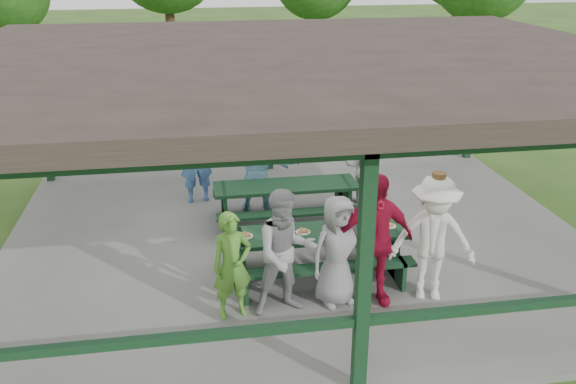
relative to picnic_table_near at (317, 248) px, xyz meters
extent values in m
plane|color=#2A4A17|center=(-0.06, 1.20, -0.58)|extent=(90.00, 90.00, 0.00)
cube|color=slate|center=(-0.06, 1.20, -0.53)|extent=(10.00, 8.00, 0.10)
cube|color=black|center=(-0.06, -2.60, 1.02)|extent=(0.15, 0.15, 3.00)
cube|color=black|center=(-4.86, 5.00, 1.02)|extent=(0.15, 0.15, 3.00)
cube|color=black|center=(-0.06, 5.00, 1.02)|extent=(0.15, 0.15, 3.00)
cube|color=black|center=(4.74, 5.00, 1.02)|extent=(0.15, 0.15, 3.00)
cube|color=black|center=(-2.46, -2.60, 0.42)|extent=(4.65, 0.10, 0.10)
cube|color=black|center=(2.34, -2.60, 0.42)|extent=(4.65, 0.10, 0.10)
cube|color=black|center=(-2.46, 5.00, 0.42)|extent=(4.65, 0.10, 0.10)
cube|color=black|center=(2.34, 5.00, 0.42)|extent=(4.65, 0.10, 0.10)
cube|color=black|center=(-0.06, -2.60, 2.42)|extent=(9.80, 0.15, 0.20)
cube|color=black|center=(-0.06, 5.00, 2.42)|extent=(9.80, 0.15, 0.20)
cube|color=#2C231F|center=(-0.06, 1.20, 2.64)|extent=(10.60, 8.60, 0.24)
cube|color=black|center=(0.00, 0.00, 0.24)|extent=(2.67, 0.75, 0.06)
cube|color=black|center=(0.00, -0.56, -0.05)|extent=(2.67, 0.28, 0.05)
cube|color=black|center=(0.00, 0.55, -0.05)|extent=(2.67, 0.28, 0.05)
cube|color=black|center=(-1.16, 0.00, -0.10)|extent=(0.06, 0.70, 0.75)
cube|color=black|center=(1.16, 0.00, -0.10)|extent=(0.06, 0.70, 0.75)
cube|color=black|center=(-1.16, 0.00, -0.25)|extent=(0.06, 1.39, 0.45)
cube|color=black|center=(1.16, 0.00, -0.25)|extent=(0.06, 1.39, 0.45)
cube|color=black|center=(-0.16, 2.00, 0.24)|extent=(2.58, 0.75, 0.06)
cube|color=black|center=(-0.16, 1.44, -0.05)|extent=(2.58, 0.28, 0.05)
cube|color=black|center=(-0.16, 2.55, -0.05)|extent=(2.58, 0.28, 0.05)
cube|color=black|center=(-1.28, 2.00, -0.10)|extent=(0.06, 0.70, 0.75)
cube|color=black|center=(0.95, 2.00, -0.10)|extent=(0.06, 0.70, 0.75)
cube|color=black|center=(-1.28, 2.00, -0.25)|extent=(0.06, 1.39, 0.45)
cube|color=black|center=(0.95, 2.00, -0.25)|extent=(0.06, 1.39, 0.45)
cylinder|color=white|center=(-1.09, 0.00, 0.28)|extent=(0.22, 0.22, 0.01)
torus|color=#AA6C3C|center=(-1.13, -0.02, 0.30)|extent=(0.10, 0.10, 0.03)
torus|color=#AA6C3C|center=(-1.05, -0.02, 0.30)|extent=(0.10, 0.10, 0.03)
torus|color=#AA6C3C|center=(-1.09, 0.04, 0.30)|extent=(0.10, 0.10, 0.03)
cylinder|color=white|center=(-0.22, 0.00, 0.28)|extent=(0.22, 0.22, 0.01)
torus|color=#AA6C3C|center=(-0.26, -0.02, 0.30)|extent=(0.10, 0.10, 0.03)
torus|color=#AA6C3C|center=(-0.18, -0.02, 0.30)|extent=(0.10, 0.10, 0.03)
torus|color=#AA6C3C|center=(-0.22, 0.04, 0.30)|extent=(0.10, 0.10, 0.03)
cylinder|color=white|center=(0.35, 0.00, 0.28)|extent=(0.22, 0.22, 0.01)
torus|color=#AA6C3C|center=(0.31, -0.02, 0.30)|extent=(0.10, 0.10, 0.03)
torus|color=#AA6C3C|center=(0.39, -0.02, 0.30)|extent=(0.10, 0.10, 0.03)
torus|color=#AA6C3C|center=(0.35, 0.04, 0.30)|extent=(0.10, 0.10, 0.03)
cylinder|color=white|center=(1.11, 0.00, 0.28)|extent=(0.22, 0.22, 0.01)
torus|color=#AA6C3C|center=(1.07, -0.02, 0.30)|extent=(0.10, 0.10, 0.03)
torus|color=#AA6C3C|center=(1.15, -0.02, 0.30)|extent=(0.10, 0.10, 0.03)
torus|color=#AA6C3C|center=(1.11, 0.04, 0.30)|extent=(0.10, 0.10, 0.03)
cylinder|color=#381E0F|center=(-0.48, -0.18, 0.32)|extent=(0.06, 0.06, 0.10)
cylinder|color=#381E0F|center=(-0.39, -0.18, 0.32)|extent=(0.06, 0.06, 0.10)
cylinder|color=#381E0F|center=(0.22, -0.18, 0.32)|extent=(0.06, 0.06, 0.10)
cylinder|color=#381E0F|center=(0.22, -0.18, 0.32)|extent=(0.06, 0.06, 0.10)
cylinder|color=#381E0F|center=(0.96, -0.18, 0.32)|extent=(0.06, 0.06, 0.10)
cone|color=white|center=(-0.52, 0.20, 0.32)|extent=(0.09, 0.09, 0.10)
cone|color=white|center=(0.24, 0.20, 0.32)|extent=(0.09, 0.09, 0.10)
cone|color=white|center=(0.67, 0.20, 0.32)|extent=(0.09, 0.09, 0.10)
cone|color=white|center=(0.90, 0.20, 0.32)|extent=(0.09, 0.09, 0.10)
imported|color=#4F8D2C|center=(-1.36, -0.86, 0.28)|extent=(0.62, 0.48, 1.52)
imported|color=gray|center=(-0.63, -0.89, 0.42)|extent=(0.96, 0.80, 1.80)
imported|color=gray|center=(0.11, -0.77, 0.33)|extent=(0.90, 0.70, 1.61)
imported|color=maroon|center=(0.60, -0.84, 0.50)|extent=(1.17, 0.55, 1.94)
imported|color=silver|center=(1.46, -0.86, 0.45)|extent=(1.35, 1.00, 1.86)
cylinder|color=brown|center=(1.46, -0.86, 1.32)|extent=(0.40, 0.40, 0.02)
cylinder|color=brown|center=(1.46, -0.86, 1.38)|extent=(0.24, 0.24, 0.11)
imported|color=#9AD5EE|center=(-0.61, 2.71, 0.38)|extent=(1.67, 0.94, 1.72)
imported|color=#436BAF|center=(-1.74, 3.29, 0.41)|extent=(0.70, 0.52, 1.77)
imported|color=gray|center=(1.48, 2.76, 0.26)|extent=(0.84, 0.74, 1.47)
imported|color=silver|center=(3.84, 10.79, 0.13)|extent=(5.14, 2.48, 1.41)
cube|color=navy|center=(-2.34, 8.59, 0.28)|extent=(3.31, 2.36, 0.13)
cube|color=navy|center=(-2.57, 7.88, 0.54)|extent=(2.86, 1.00, 0.43)
cube|color=navy|center=(-2.11, 9.30, 0.54)|extent=(2.86, 1.00, 0.43)
cube|color=navy|center=(-3.76, 9.06, 0.54)|extent=(0.53, 1.44, 0.43)
cube|color=navy|center=(-0.92, 8.12, 0.54)|extent=(0.53, 1.44, 0.43)
cylinder|color=black|center=(-3.50, 8.13, -0.17)|extent=(0.83, 0.44, 0.81)
cylinder|color=yellow|center=(-3.50, 8.13, -0.17)|extent=(0.36, 0.32, 0.30)
cylinder|color=black|center=(-3.00, 9.65, -0.17)|extent=(0.83, 0.44, 0.81)
cylinder|color=yellow|center=(-3.00, 9.65, -0.17)|extent=(0.36, 0.32, 0.30)
cylinder|color=black|center=(-1.68, 7.53, -0.17)|extent=(0.83, 0.44, 0.81)
cylinder|color=yellow|center=(-1.68, 7.53, -0.17)|extent=(0.36, 0.32, 0.30)
cylinder|color=black|center=(-1.18, 9.05, -0.17)|extent=(0.83, 0.44, 0.81)
cylinder|color=yellow|center=(-1.18, 9.05, -0.17)|extent=(0.36, 0.32, 0.30)
cube|color=navy|center=(-0.41, 7.96, 0.17)|extent=(1.04, 0.42, 0.09)
cone|color=#F2590C|center=(-3.81, 9.08, 0.65)|extent=(0.15, 0.41, 0.43)
cylinder|color=#311D13|center=(-8.18, 16.65, 0.64)|extent=(0.36, 0.36, 2.44)
cylinder|color=#311D13|center=(-2.34, 16.91, 1.08)|extent=(0.36, 0.36, 3.32)
cylinder|color=#311D13|center=(3.59, 17.60, 0.79)|extent=(0.36, 0.36, 2.73)
cylinder|color=#311D13|center=(9.10, 14.09, 0.92)|extent=(0.36, 0.36, 2.99)
cylinder|color=#311D13|center=(10.45, 19.09, 0.96)|extent=(0.36, 0.36, 3.07)
camera|label=1|loc=(-1.78, -8.07, 4.24)|focal=38.00mm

